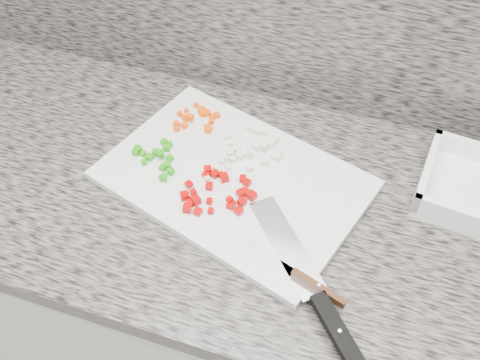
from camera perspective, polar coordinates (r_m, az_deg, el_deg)
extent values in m
cube|color=silver|center=(1.43, 2.33, -13.91)|extent=(3.92, 0.62, 0.86)
cube|color=#615C55|center=(1.05, 3.09, -2.75)|extent=(3.96, 0.64, 0.04)
cube|color=silver|center=(1.05, -0.69, 0.05)|extent=(0.57, 0.46, 0.02)
cube|color=#FB4E05|center=(1.13, -3.52, 5.66)|extent=(0.02, 0.02, 0.01)
cube|color=#FB4E05|center=(1.16, -2.95, 6.70)|extent=(0.01, 0.01, 0.01)
cube|color=#FB4E05|center=(1.17, -3.54, 7.32)|extent=(0.01, 0.01, 0.01)
cube|color=#FB4E05|center=(1.16, -5.98, 6.72)|extent=(0.01, 0.01, 0.01)
cube|color=#FB4E05|center=(1.13, -3.39, 5.37)|extent=(0.01, 0.01, 0.01)
cube|color=#FB4E05|center=(1.15, -6.81, 5.93)|extent=(0.02, 0.02, 0.01)
cube|color=#FB4E05|center=(1.16, -2.44, 6.92)|extent=(0.01, 0.01, 0.01)
cube|color=#FB4E05|center=(1.16, -2.53, 7.03)|extent=(0.01, 0.01, 0.01)
cube|color=#FB4E05|center=(1.17, -3.62, 7.09)|extent=(0.01, 0.01, 0.01)
cube|color=#FB4E05|center=(1.14, -5.96, 5.83)|extent=(0.02, 0.02, 0.01)
cube|color=#FB4E05|center=(1.17, -4.12, 7.46)|extent=(0.01, 0.01, 0.01)
cube|color=#FB4E05|center=(1.15, -3.08, 6.24)|extent=(0.01, 0.01, 0.01)
cube|color=#FB4E05|center=(1.17, -4.00, 7.08)|extent=(0.01, 0.01, 0.01)
cube|color=#FB4E05|center=(1.15, -5.31, 6.69)|extent=(0.01, 0.01, 0.01)
cube|color=#FB4E05|center=(1.18, -5.74, 7.38)|extent=(0.01, 0.01, 0.01)
cube|color=#FB4E05|center=(1.13, -3.22, 5.47)|extent=(0.01, 0.01, 0.01)
cube|color=#FB4E05|center=(1.17, -6.48, 7.05)|extent=(0.01, 0.01, 0.01)
cube|color=#FB4E05|center=(1.19, -4.71, 7.94)|extent=(0.01, 0.01, 0.01)
cube|color=#FB4E05|center=(1.17, -3.38, 7.11)|extent=(0.01, 0.01, 0.01)
cube|color=#FB4E05|center=(1.16, -5.86, 6.47)|extent=(0.01, 0.01, 0.01)
cube|color=#FB4E05|center=(1.14, -6.75, 5.43)|extent=(0.01, 0.01, 0.01)
cube|color=silver|center=(1.10, 3.27, 3.86)|extent=(0.02, 0.02, 0.01)
cube|color=silver|center=(1.09, 2.29, 3.67)|extent=(0.02, 0.02, 0.01)
cube|color=silver|center=(1.08, 2.60, 3.68)|extent=(0.02, 0.02, 0.01)
cube|color=silver|center=(1.08, 4.14, 2.82)|extent=(0.02, 0.02, 0.01)
cube|color=silver|center=(1.08, -1.09, 2.88)|extent=(0.02, 0.02, 0.01)
cube|color=silver|center=(1.07, 4.01, 2.41)|extent=(0.02, 0.02, 0.01)
cube|color=silver|center=(1.13, 1.62, 5.41)|extent=(0.02, 0.02, 0.01)
cube|color=silver|center=(1.07, 0.00, 2.62)|extent=(0.02, 0.02, 0.01)
cube|color=silver|center=(1.07, -1.46, 2.30)|extent=(0.01, 0.01, 0.01)
cube|color=silver|center=(1.08, -1.07, 3.09)|extent=(0.01, 0.01, 0.01)
cube|color=silver|center=(1.05, 1.01, 1.27)|extent=(0.01, 0.01, 0.01)
cube|color=silver|center=(1.06, 2.63, 2.05)|extent=(0.02, 0.02, 0.01)
cube|color=silver|center=(1.08, -0.24, 3.19)|extent=(0.01, 0.01, 0.01)
cube|color=silver|center=(1.07, -0.78, 2.24)|extent=(0.02, 0.02, 0.01)
cube|color=silver|center=(1.11, 3.74, 4.39)|extent=(0.02, 0.02, 0.01)
cube|color=silver|center=(1.10, 2.98, 3.90)|extent=(0.02, 0.02, 0.01)
cube|color=silver|center=(1.10, -1.04, 3.93)|extent=(0.01, 0.01, 0.01)
cube|color=silver|center=(1.13, 1.04, 5.62)|extent=(0.02, 0.02, 0.01)
cube|color=silver|center=(1.12, 2.59, 5.24)|extent=(0.02, 0.02, 0.01)
cube|color=silver|center=(1.12, 2.20, 5.17)|extent=(0.02, 0.02, 0.01)
cube|color=silver|center=(1.11, -1.36, 4.63)|extent=(0.01, 0.01, 0.01)
cube|color=silver|center=(1.07, 1.09, 2.98)|extent=(0.02, 0.02, 0.01)
cube|color=silver|center=(1.08, 3.64, 2.55)|extent=(0.01, 0.01, 0.01)
cube|color=silver|center=(1.09, 1.76, 3.67)|extent=(0.02, 0.02, 0.01)
cube|color=#25980D|center=(1.05, -7.41, 0.94)|extent=(0.02, 0.02, 0.01)
cube|color=#25980D|center=(1.04, -8.13, 0.24)|extent=(0.02, 0.02, 0.01)
cube|color=#25980D|center=(1.10, -7.81, 3.42)|extent=(0.02, 0.02, 0.01)
cube|color=#25980D|center=(1.11, -8.09, 4.02)|extent=(0.01, 0.01, 0.01)
cube|color=#25980D|center=(1.09, -8.96, 2.94)|extent=(0.02, 0.02, 0.01)
cube|color=#25980D|center=(1.08, -8.43, 2.81)|extent=(0.02, 0.02, 0.01)
cube|color=#25980D|center=(1.08, -10.20, 1.88)|extent=(0.02, 0.02, 0.01)
cube|color=#25980D|center=(1.10, -10.83, 3.20)|extent=(0.02, 0.02, 0.01)
cube|color=#25980D|center=(1.10, -11.02, 2.87)|extent=(0.01, 0.01, 0.01)
cube|color=#25980D|center=(1.11, -7.52, 3.80)|extent=(0.01, 0.01, 0.01)
cube|color=#25980D|center=(1.10, -10.29, 2.77)|extent=(0.01, 0.01, 0.01)
cube|color=#25980D|center=(1.08, -7.50, 2.34)|extent=(0.02, 0.02, 0.01)
cube|color=#25980D|center=(1.09, -9.63, 2.44)|extent=(0.02, 0.02, 0.01)
cube|color=#25980D|center=(1.06, -8.23, 1.31)|extent=(0.01, 0.01, 0.01)
cube|color=#25980D|center=(1.10, -11.03, 2.95)|extent=(0.01, 0.01, 0.01)
cube|color=#25980D|center=(1.05, -8.30, 0.23)|extent=(0.01, 0.01, 0.01)
cube|color=#25980D|center=(1.06, -7.75, 1.55)|extent=(0.02, 0.02, 0.01)
cube|color=#25980D|center=(1.05, -7.34, 0.80)|extent=(0.01, 0.01, 0.01)
cube|color=#B90302|center=(1.00, -3.28, -2.26)|extent=(0.01, 0.01, 0.01)
cube|color=#B90302|center=(1.00, 0.20, -2.35)|extent=(0.02, 0.02, 0.01)
cube|color=#B90302|center=(1.04, -2.70, 0.63)|extent=(0.02, 0.02, 0.01)
cube|color=#B90302|center=(1.00, -4.71, -2.19)|extent=(0.02, 0.02, 0.01)
cube|color=#B90302|center=(1.03, 0.31, 0.13)|extent=(0.02, 0.02, 0.01)
cube|color=#B90302|center=(1.01, -5.95, -1.68)|extent=(0.02, 0.02, 0.01)
cube|color=#B90302|center=(1.03, 0.75, -0.28)|extent=(0.02, 0.02, 0.01)
cube|color=#B90302|center=(1.01, -5.00, -1.96)|extent=(0.01, 0.01, 0.01)
cube|color=#B90302|center=(1.04, -2.55, 0.59)|extent=(0.01, 0.01, 0.01)
cube|color=#B90302|center=(0.98, -0.16, -3.29)|extent=(0.02, 0.02, 0.01)
cube|color=#B90302|center=(1.02, -5.01, -1.30)|extent=(0.02, 0.02, 0.01)
cube|color=#B90302|center=(0.99, -5.64, -3.00)|extent=(0.02, 0.02, 0.01)
cube|color=#B90302|center=(1.03, -5.48, -0.46)|extent=(0.02, 0.02, 0.01)
cube|color=#B90302|center=(0.99, -0.95, -2.66)|extent=(0.02, 0.02, 0.01)
cube|color=#B90302|center=(1.02, -3.29, -0.66)|extent=(0.02, 0.02, 0.01)
cube|color=#B90302|center=(1.00, -5.35, -2.42)|extent=(0.02, 0.02, 0.01)
cube|color=#B90302|center=(1.01, 0.09, -1.43)|extent=(0.02, 0.02, 0.01)
cube|color=#B90302|center=(1.04, -1.99, 0.55)|extent=(0.01, 0.01, 0.01)
cube|color=#B90302|center=(1.03, -1.72, 0.27)|extent=(0.02, 0.02, 0.01)
cube|color=#B90302|center=(0.98, -4.52, -3.37)|extent=(0.02, 0.02, 0.01)
cube|color=#B90302|center=(1.00, 1.24, -1.67)|extent=(0.02, 0.02, 0.01)
cube|color=#B90302|center=(1.04, -3.68, 0.56)|extent=(0.02, 0.02, 0.01)
cube|color=#B90302|center=(1.01, -5.75, -1.65)|extent=(0.01, 0.01, 0.01)
cube|color=#B90302|center=(0.99, -1.13, -2.09)|extent=(0.01, 0.01, 0.01)
cube|color=#B90302|center=(0.99, -3.12, -3.31)|extent=(0.01, 0.01, 0.01)
cube|color=#B90302|center=(1.05, -3.47, 1.08)|extent=(0.02, 0.02, 0.01)
cube|color=#B90302|center=(1.01, 0.52, -1.30)|extent=(0.02, 0.02, 0.01)
cube|color=beige|center=(1.06, -1.98, 1.97)|extent=(0.01, 0.01, 0.01)
cube|color=beige|center=(1.06, -3.49, 1.45)|extent=(0.01, 0.01, 0.01)
cube|color=beige|center=(1.05, -1.66, 0.89)|extent=(0.01, 0.01, 0.01)
cube|color=beige|center=(1.04, -1.77, 0.21)|extent=(0.01, 0.01, 0.01)
cube|color=beige|center=(1.05, -1.30, 1.38)|extent=(0.01, 0.01, 0.01)
cube|color=beige|center=(1.05, -2.63, 1.31)|extent=(0.01, 0.01, 0.01)
cube|color=beige|center=(1.04, -3.56, 0.16)|extent=(0.01, 0.01, 0.01)
cube|color=beige|center=(1.05, -2.11, 0.94)|extent=(0.01, 0.01, 0.01)
cube|color=beige|center=(1.05, -2.19, 1.14)|extent=(0.01, 0.01, 0.01)
cube|color=beige|center=(1.05, -3.20, 1.02)|extent=(0.01, 0.01, 0.01)
cube|color=white|center=(0.95, 5.00, -6.96)|extent=(0.18, 0.20, 0.00)
cube|color=black|center=(0.87, 10.50, -15.81)|extent=(0.11, 0.13, 0.02)
cylinder|color=white|center=(0.86, 10.58, -15.56)|extent=(0.01, 0.01, 0.00)
cube|color=white|center=(0.93, 3.01, -8.36)|extent=(0.10, 0.05, 0.00)
cube|color=#4D2813|center=(0.90, 8.36, -11.32)|extent=(0.10, 0.04, 0.02)
cylinder|color=white|center=(0.90, 8.42, -11.04)|extent=(0.01, 0.01, 0.00)
cube|color=white|center=(1.09, 19.32, 1.04)|extent=(0.04, 0.20, 0.04)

